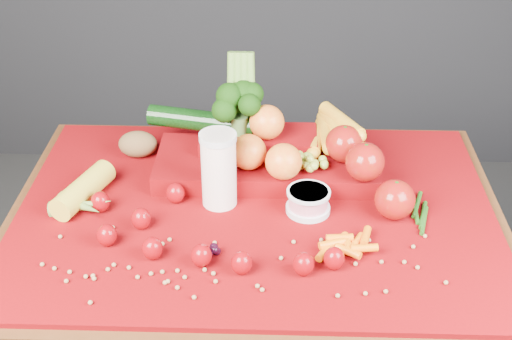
{
  "coord_description": "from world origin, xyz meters",
  "views": [
    {
      "loc": [
        0.04,
        -1.3,
        1.66
      ],
      "look_at": [
        0.0,
        0.02,
        0.85
      ],
      "focal_mm": 50.0,
      "sensor_mm": 36.0,
      "label": 1
    }
  ],
  "objects_px": {
    "produce_mound": "(280,151)",
    "table": "(256,247)",
    "milk_glass": "(219,167)",
    "yogurt_bowl": "(308,200)"
  },
  "relations": [
    {
      "from": "table",
      "to": "produce_mound",
      "type": "xyz_separation_m",
      "value": [
        0.05,
        0.15,
        0.17
      ]
    },
    {
      "from": "milk_glass",
      "to": "produce_mound",
      "type": "height_order",
      "value": "produce_mound"
    },
    {
      "from": "produce_mound",
      "to": "table",
      "type": "bearing_deg",
      "value": -109.31
    },
    {
      "from": "milk_glass",
      "to": "produce_mound",
      "type": "xyz_separation_m",
      "value": [
        0.13,
        0.13,
        -0.03
      ]
    },
    {
      "from": "yogurt_bowl",
      "to": "table",
      "type": "bearing_deg",
      "value": 176.93
    },
    {
      "from": "milk_glass",
      "to": "yogurt_bowl",
      "type": "distance_m",
      "value": 0.21
    },
    {
      "from": "produce_mound",
      "to": "milk_glass",
      "type": "bearing_deg",
      "value": -136.24
    },
    {
      "from": "milk_glass",
      "to": "yogurt_bowl",
      "type": "relative_size",
      "value": 1.79
    },
    {
      "from": "table",
      "to": "yogurt_bowl",
      "type": "distance_m",
      "value": 0.18
    },
    {
      "from": "yogurt_bowl",
      "to": "produce_mound",
      "type": "xyz_separation_m",
      "value": [
        -0.06,
        0.15,
        0.03
      ]
    }
  ]
}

